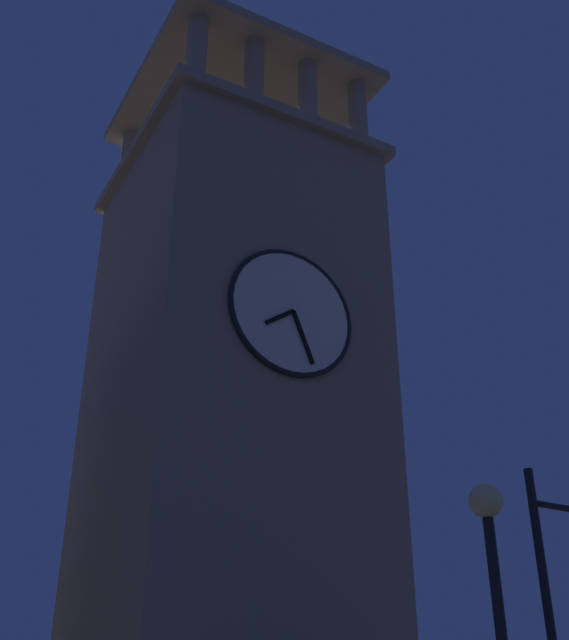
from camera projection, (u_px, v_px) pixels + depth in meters
clocktower at (230, 428)px, 25.24m from camera, size 8.21×8.51×26.19m
street_lamp at (498, 607)px, 9.64m from camera, size 0.44×0.44×5.02m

